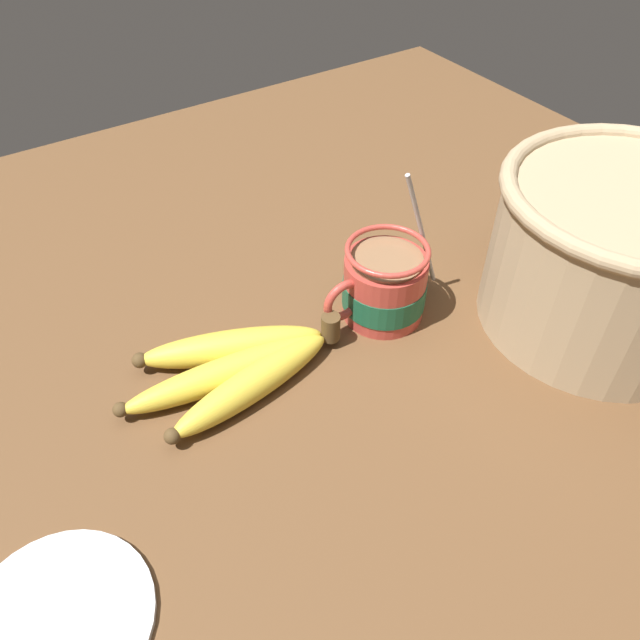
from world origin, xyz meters
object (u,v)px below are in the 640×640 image
banana_bunch (237,366)px  woven_basket (615,253)px  coffee_mug (386,288)px  small_plate (57,622)px

banana_bunch → woven_basket: size_ratio=0.91×
coffee_mug → banana_bunch: (17.89, -0.57, -2.17)cm
coffee_mug → banana_bunch: coffee_mug is taller
woven_basket → small_plate: bearing=0.6°
banana_bunch → woven_basket: woven_basket is taller
coffee_mug → woven_basket: bearing=146.1°
woven_basket → coffee_mug: bearing=-33.9°
banana_bunch → woven_basket: 39.97cm
banana_bunch → woven_basket: bearing=160.1°
banana_bunch → small_plate: bearing=32.1°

